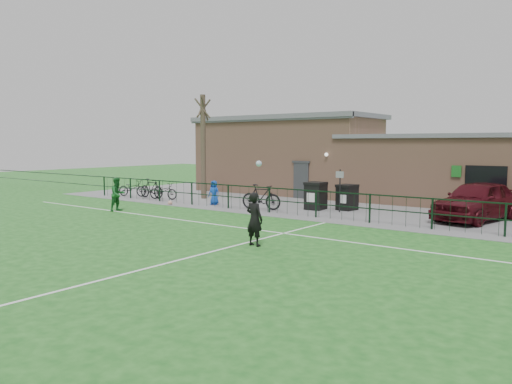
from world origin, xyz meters
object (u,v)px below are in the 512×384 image
Objects in this scene: car_maroon at (477,201)px; bicycle_b at (151,188)px; spectator_child at (214,193)px; bicycle_c at (163,191)px; sign_post at (340,191)px; wheelie_bin_left at (316,197)px; outfield_player at (118,194)px; wheelie_bin_right at (347,198)px; bare_tree at (203,147)px; ball_ground at (170,203)px; bicycle_a at (132,188)px; bicycle_d at (261,197)px.

car_maroon is 2.58× the size of bicycle_b.
bicycle_c is at bearing 167.78° from spectator_child.
sign_post is at bearing 1.48° from spectator_child.
wheelie_bin_left is 0.69× the size of bicycle_c.
outfield_player is (-8.73, -5.89, -0.21)m from sign_post.
car_maroon reaches higher than wheelie_bin_right.
wheelie_bin_left is 0.99× the size of spectator_child.
wheelie_bin_right reaches higher than bicycle_b.
car_maroon reaches higher than bicycle_c.
car_maroon is (5.80, 0.31, 0.26)m from wheelie_bin_right.
bare_tree is 4.35m from ball_ground.
bicycle_b is 5.47m from outfield_player.
bicycle_c is at bearing -158.07° from car_maroon.
wheelie_bin_left is 9.52m from outfield_player.
ball_ground is at bearing -115.82° from bicycle_b.
wheelie_bin_right is 0.61× the size of bicycle_a.
bare_tree is 5.23× the size of wheelie_bin_right.
spectator_child is at bearing -25.73° from outfield_player.
bare_tree reaches higher than outfield_player.
bare_tree reaches higher than wheelie_bin_right.
wheelie_bin_left is at bearing -158.40° from car_maroon.
bicycle_d is 1.26× the size of outfield_player.
ball_ground is (3.17, -1.50, -0.47)m from bicycle_b.
spectator_child is (-6.53, -2.30, 0.06)m from wheelie_bin_right.
sign_post reaches higher than bicycle_a.
bare_tree is 3.18× the size of bicycle_a.
bare_tree reaches higher than spectator_child.
sign_post is at bearing -56.50° from outfield_player.
bicycle_b reaches higher than ball_ground.
ball_ground is at bearing -123.94° from bicycle_a.
bare_tree is 9.32m from wheelie_bin_right.
bicycle_c is 0.88× the size of bicycle_d.
bicycle_a reaches higher than ball_ground.
wheelie_bin_left is at bearing -63.23° from bicycle_d.
bicycle_d is 5.19m from ball_ground.
sign_post is 1.11× the size of bicycle_c.
car_maroon is at bearing 12.01° from sign_post.
wheelie_bin_right is at bearing -163.61° from car_maroon.
wheelie_bin_left is 10.35m from bicycle_b.
car_maroon is at bearing -82.39° from bicycle_b.
wheelie_bin_right is 5.82m from car_maroon.
wheelie_bin_left is 12.02m from bicycle_a.
bicycle_d is (-2.09, -1.64, -0.01)m from wheelie_bin_left.
bicycle_d is at bearing -105.75° from bicycle_c.
car_maroon is 2.59× the size of bicycle_a.
bicycle_c is at bearing -173.25° from sign_post.
bicycle_b is (-10.25, -1.45, -0.05)m from wheelie_bin_left.
outfield_player is at bearing 118.64° from bicycle_d.
spectator_child is at bearing -152.80° from wheelie_bin_right.
spectator_child reaches higher than ball_ground.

